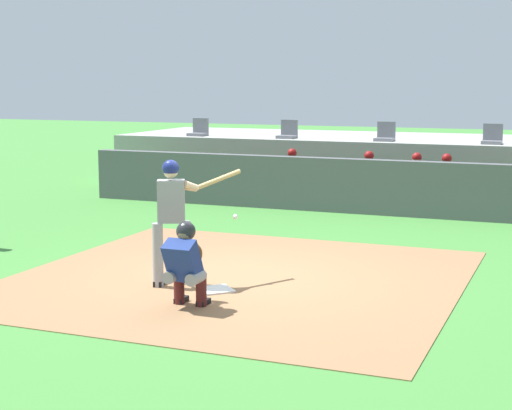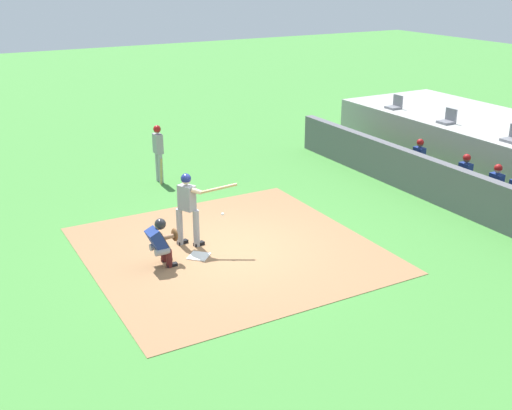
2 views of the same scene
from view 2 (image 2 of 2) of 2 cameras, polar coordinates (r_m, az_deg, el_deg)
ground_plane at (r=14.68m, az=-2.39°, el=-4.12°), size 80.00×80.00×0.00m
dirt_infield at (r=14.67m, az=-2.40°, el=-4.10°), size 6.40×6.40×0.01m
home_plate at (r=14.36m, az=-5.25°, el=-4.68°), size 0.62×0.62×0.02m
batter_at_plate at (r=14.57m, az=-6.22°, el=-0.00°), size 0.89×1.25×1.80m
catcher_crouched at (r=13.83m, az=-8.65°, el=-3.22°), size 0.48×1.85×1.13m
on_deck_batter at (r=19.19m, az=-8.94°, el=5.00°), size 0.58×0.23×1.79m
dugout_wall at (r=18.10m, az=16.27°, el=2.02°), size 13.00×0.30×1.20m
dugout_bench at (r=18.91m, az=18.32°, el=1.40°), size 11.80×0.44×0.45m
dugout_player_0 at (r=19.86m, az=14.41°, el=4.10°), size 0.49×0.70×1.30m
dugout_player_1 at (r=18.62m, az=18.31°, el=2.56°), size 0.49×0.70×1.30m
dugout_player_2 at (r=17.94m, az=20.83°, el=1.55°), size 0.49×0.70×1.30m
stadium_seat_0 at (r=23.42m, az=12.63°, el=8.95°), size 0.46×0.46×0.48m
stadium_seat_1 at (r=21.59m, az=17.17°, el=7.52°), size 0.46×0.46×0.48m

